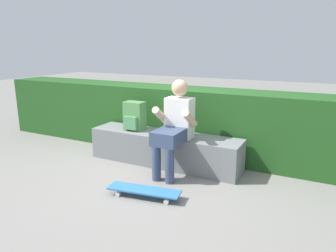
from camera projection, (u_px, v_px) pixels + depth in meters
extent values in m
plane|color=gray|center=(150.00, 174.00, 4.02)|extent=(24.00, 24.00, 0.00)
cube|color=slate|center=(164.00, 149.00, 4.32)|extent=(2.13, 0.47, 0.43)
cube|color=white|center=(180.00, 118.00, 4.03)|extent=(0.34, 0.22, 0.52)
sphere|color=#D8AD84|center=(180.00, 88.00, 3.94)|extent=(0.21, 0.21, 0.21)
cube|color=#384766|center=(169.00, 137.00, 3.81)|extent=(0.32, 0.40, 0.17)
cylinder|color=#384766|center=(156.00, 163.00, 3.79)|extent=(0.11, 0.11, 0.43)
cylinder|color=#384766|center=(170.00, 166.00, 3.71)|extent=(0.11, 0.11, 0.43)
cylinder|color=#D8AD84|center=(161.00, 115.00, 3.99)|extent=(0.09, 0.33, 0.27)
cylinder|color=#D8AD84|center=(190.00, 119.00, 3.81)|extent=(0.09, 0.33, 0.27)
cube|color=teal|center=(144.00, 190.00, 3.40)|extent=(0.82, 0.32, 0.02)
cylinder|color=silver|center=(171.00, 195.00, 3.39)|extent=(0.06, 0.04, 0.05)
cylinder|color=silver|center=(166.00, 202.00, 3.26)|extent=(0.06, 0.04, 0.05)
cylinder|color=silver|center=(124.00, 188.00, 3.56)|extent=(0.06, 0.04, 0.05)
cylinder|color=silver|center=(118.00, 194.00, 3.42)|extent=(0.06, 0.04, 0.05)
cube|color=#51894C|center=(135.00, 116.00, 4.43)|extent=(0.28, 0.18, 0.40)
cube|color=#4F9259|center=(130.00, 123.00, 4.35)|extent=(0.20, 0.05, 0.18)
cube|color=#204F1D|center=(167.00, 118.00, 4.89)|extent=(6.04, 0.63, 0.99)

